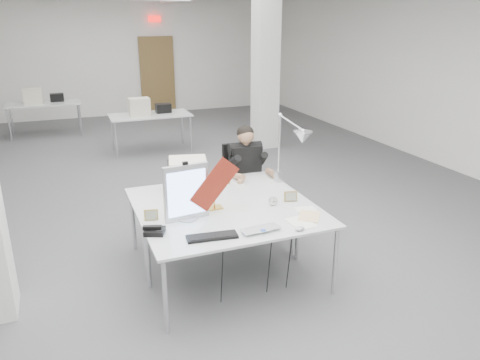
# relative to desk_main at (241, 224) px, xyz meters

# --- Properties ---
(room_shell) EXTENTS (10.04, 14.04, 3.24)m
(room_shell) POSITION_rel_desk_main_xyz_m (0.04, 2.63, 0.95)
(room_shell) COLOR #4D4E50
(room_shell) RESTS_ON ground
(desk_main) EXTENTS (1.80, 0.90, 0.02)m
(desk_main) POSITION_rel_desk_main_xyz_m (0.00, 0.00, 0.00)
(desk_main) COLOR silver
(desk_main) RESTS_ON room_shell
(desk_second) EXTENTS (1.80, 0.90, 0.02)m
(desk_second) POSITION_rel_desk_main_xyz_m (0.00, 0.90, 0.00)
(desk_second) COLOR silver
(desk_second) RESTS_ON room_shell
(bg_desk_a) EXTENTS (1.60, 0.80, 0.02)m
(bg_desk_a) POSITION_rel_desk_main_xyz_m (0.20, 5.50, 0.00)
(bg_desk_a) COLOR silver
(bg_desk_a) RESTS_ON room_shell
(bg_desk_b) EXTENTS (1.60, 0.80, 0.02)m
(bg_desk_b) POSITION_rel_desk_main_xyz_m (-1.80, 7.70, 0.00)
(bg_desk_b) COLOR silver
(bg_desk_b) RESTS_ON room_shell
(office_chair) EXTENTS (0.57, 0.57, 1.08)m
(office_chair) POSITION_rel_desk_main_xyz_m (0.64, 1.49, -0.20)
(office_chair) COLOR black
(office_chair) RESTS_ON room_shell
(seated_person) EXTENTS (0.57, 0.69, 0.97)m
(seated_person) POSITION_rel_desk_main_xyz_m (0.64, 1.44, 0.16)
(seated_person) COLOR black
(seated_person) RESTS_ON office_chair
(monitor) EXTENTS (0.45, 0.09, 0.55)m
(monitor) POSITION_rel_desk_main_xyz_m (-0.45, 0.27, 0.29)
(monitor) COLOR #BABABF
(monitor) RESTS_ON desk_main
(pennant) EXTENTS (0.51, 0.03, 0.54)m
(pennant) POSITION_rel_desk_main_xyz_m (-0.18, 0.23, 0.34)
(pennant) COLOR maroon
(pennant) RESTS_ON monitor
(keyboard) EXTENTS (0.47, 0.20, 0.02)m
(keyboard) POSITION_rel_desk_main_xyz_m (-0.36, -0.21, 0.02)
(keyboard) COLOR black
(keyboard) RESTS_ON desk_main
(laptop) EXTENTS (0.39, 0.27, 0.03)m
(laptop) POSITION_rel_desk_main_xyz_m (0.11, -0.30, 0.03)
(laptop) COLOR silver
(laptop) RESTS_ON desk_main
(mouse) EXTENTS (0.10, 0.07, 0.04)m
(mouse) POSITION_rel_desk_main_xyz_m (0.44, -0.37, 0.03)
(mouse) COLOR #ACACB0
(mouse) RESTS_ON desk_main
(bankers_lamp) EXTENTS (0.32, 0.15, 0.35)m
(bankers_lamp) POSITION_rel_desk_main_xyz_m (-0.12, 0.42, 0.19)
(bankers_lamp) COLOR gold
(bankers_lamp) RESTS_ON desk_main
(desk_phone) EXTENTS (0.23, 0.22, 0.04)m
(desk_phone) POSITION_rel_desk_main_xyz_m (-0.82, 0.06, 0.03)
(desk_phone) COLOR black
(desk_phone) RESTS_ON desk_main
(picture_frame_left) EXTENTS (0.14, 0.06, 0.11)m
(picture_frame_left) POSITION_rel_desk_main_xyz_m (-0.79, 0.37, 0.07)
(picture_frame_left) COLOR tan
(picture_frame_left) RESTS_ON desk_main
(picture_frame_right) EXTENTS (0.15, 0.07, 0.11)m
(picture_frame_right) POSITION_rel_desk_main_xyz_m (0.70, 0.31, 0.07)
(picture_frame_right) COLOR olive
(picture_frame_right) RESTS_ON desk_main
(desk_clock) EXTENTS (0.10, 0.05, 0.09)m
(desk_clock) POSITION_rel_desk_main_xyz_m (0.47, 0.28, 0.06)
(desk_clock) COLOR #B0B1B5
(desk_clock) RESTS_ON desk_main
(paper_stack_a) EXTENTS (0.22, 0.30, 0.01)m
(paper_stack_a) POSITION_rel_desk_main_xyz_m (0.53, -0.22, 0.02)
(paper_stack_a) COLOR white
(paper_stack_a) RESTS_ON desk_main
(paper_stack_b) EXTENTS (0.32, 0.34, 0.01)m
(paper_stack_b) POSITION_rel_desk_main_xyz_m (0.68, -0.12, 0.02)
(paper_stack_b) COLOR #E9C88B
(paper_stack_b) RESTS_ON desk_main
(paper_stack_c) EXTENTS (0.24, 0.19, 0.01)m
(paper_stack_c) POSITION_rel_desk_main_xyz_m (0.73, 0.05, 0.02)
(paper_stack_c) COLOR white
(paper_stack_c) RESTS_ON desk_main
(beige_monitor) EXTENTS (0.48, 0.47, 0.38)m
(beige_monitor) POSITION_rel_desk_main_xyz_m (-0.24, 0.97, 0.20)
(beige_monitor) COLOR beige
(beige_monitor) RESTS_ON desk_second
(architect_lamp) EXTENTS (0.26, 0.67, 0.85)m
(architect_lamp) POSITION_rel_desk_main_xyz_m (0.85, 0.68, 0.44)
(architect_lamp) COLOR silver
(architect_lamp) RESTS_ON desk_second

